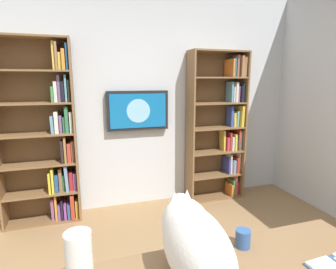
# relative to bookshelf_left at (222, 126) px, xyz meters

# --- Properties ---
(wall_back) EXTENTS (4.52, 0.06, 2.70)m
(wall_back) POSITION_rel_bookshelf_left_xyz_m (1.18, -0.17, 0.34)
(wall_back) COLOR silver
(wall_back) RESTS_ON ground
(bookshelf_left) EXTENTS (0.77, 0.28, 1.98)m
(bookshelf_left) POSITION_rel_bookshelf_left_xyz_m (0.00, 0.00, 0.00)
(bookshelf_left) COLOR brown
(bookshelf_left) RESTS_ON ground
(bookshelf_right) EXTENTS (0.82, 0.28, 2.06)m
(bookshelf_right) POSITION_rel_bookshelf_left_xyz_m (2.17, -0.00, -0.03)
(bookshelf_right) COLOR brown
(bookshelf_right) RESTS_ON ground
(wall_mounted_tv) EXTENTS (0.77, 0.07, 0.49)m
(wall_mounted_tv) POSITION_rel_bookshelf_left_xyz_m (1.12, -0.08, 0.23)
(wall_mounted_tv) COLOR black
(cat) EXTENTS (0.26, 0.70, 0.35)m
(cat) POSITION_rel_bookshelf_left_xyz_m (1.35, 2.22, -0.10)
(cat) COLOR white
(cat) RESTS_ON desk
(paper_towel_roll) EXTENTS (0.11, 0.11, 0.28)m
(paper_towel_roll) POSITION_rel_bookshelf_left_xyz_m (1.83, 2.18, -0.14)
(paper_towel_roll) COLOR white
(paper_towel_roll) RESTS_ON desk
(coffee_mug) EXTENTS (0.08, 0.08, 0.10)m
(coffee_mug) POSITION_rel_bookshelf_left_xyz_m (1.00, 2.10, -0.23)
(coffee_mug) COLOR #335999
(coffee_mug) RESTS_ON desk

